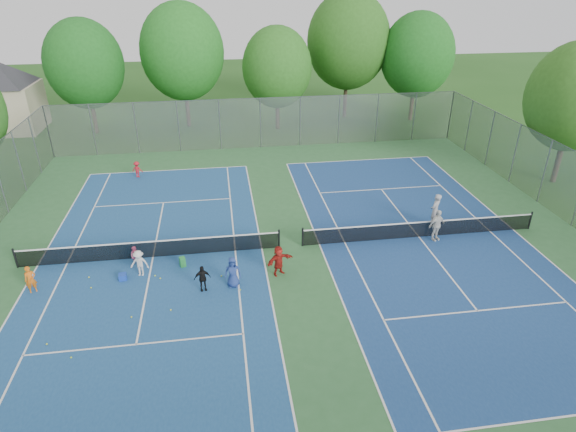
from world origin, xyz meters
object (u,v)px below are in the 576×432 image
(ball_hopper, at_px, (183,262))
(instructor, at_px, (435,211))
(net_left, at_px, (152,250))
(net_right, at_px, (420,230))
(ball_crate, at_px, (123,277))

(ball_hopper, bearing_deg, instructor, 8.84)
(net_left, relative_size, instructor, 6.51)
(net_left, xyz_separation_m, net_right, (14.00, 0.00, 0.00))
(instructor, bearing_deg, net_left, -35.93)
(net_left, distance_m, ball_crate, 2.17)
(net_right, distance_m, instructor, 1.72)
(net_left, bearing_deg, ball_crate, -123.26)
(net_right, xyz_separation_m, ball_hopper, (-12.47, -1.07, -0.20))
(ball_hopper, distance_m, instructor, 13.90)
(net_right, xyz_separation_m, instructor, (1.24, 1.06, 0.53))
(net_left, bearing_deg, ball_hopper, -35.11)
(ball_crate, bearing_deg, ball_hopper, 14.95)
(net_right, height_order, ball_hopper, net_right)
(net_right, bearing_deg, net_left, 180.00)
(net_left, distance_m, net_right, 14.00)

